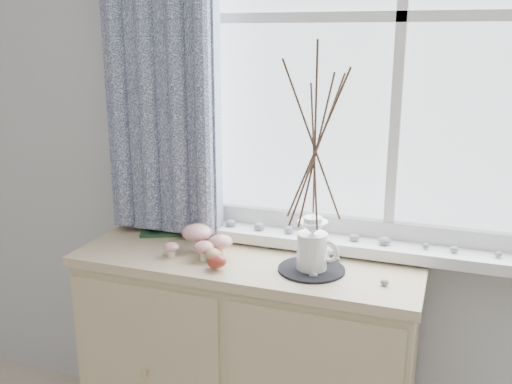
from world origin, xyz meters
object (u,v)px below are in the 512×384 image
(sideboard, at_px, (247,365))
(twig_pitcher, at_px, (315,142))
(botanical_book, at_px, (176,205))
(toadstool_cluster, at_px, (202,239))

(sideboard, xyz_separation_m, twig_pitcher, (0.24, -0.04, 0.85))
(sideboard, height_order, botanical_book, botanical_book)
(sideboard, distance_m, botanical_book, 0.65)
(botanical_book, distance_m, twig_pitcher, 0.66)
(botanical_book, height_order, twig_pitcher, twig_pitcher)
(toadstool_cluster, bearing_deg, botanical_book, 139.91)
(sideboard, relative_size, twig_pitcher, 1.61)
(toadstool_cluster, bearing_deg, twig_pitcher, -1.40)
(botanical_book, bearing_deg, twig_pitcher, -39.62)
(botanical_book, distance_m, toadstool_cluster, 0.24)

